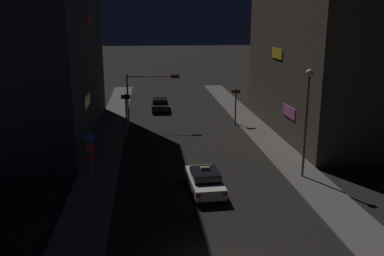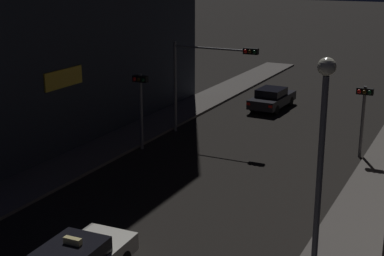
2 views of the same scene
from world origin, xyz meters
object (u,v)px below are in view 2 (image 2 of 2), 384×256
far_car (272,98)px  traffic_light_overhead (206,69)px  street_lamp_near_block (321,156)px  traffic_light_right_kerb (364,107)px  traffic_light_left_kerb (141,96)px

far_car → traffic_light_overhead: bearing=-100.1°
far_car → traffic_light_overhead: traffic_light_overhead is taller
far_car → street_lamp_near_block: size_ratio=0.64×
far_car → traffic_light_overhead: 8.20m
traffic_light_right_kerb → traffic_light_left_kerb: bearing=-160.0°
traffic_light_overhead → traffic_light_right_kerb: size_ratio=1.43×
traffic_light_left_kerb → street_lamp_near_block: bearing=-41.9°
traffic_light_right_kerb → far_car: bearing=134.0°
traffic_light_right_kerb → street_lamp_near_block: bearing=-84.4°
traffic_light_overhead → traffic_light_right_kerb: bearing=0.5°
traffic_light_overhead → street_lamp_near_block: (9.91, -14.35, 0.91)m
traffic_light_overhead → traffic_light_left_kerb: bearing=-117.6°
street_lamp_near_block → traffic_light_right_kerb: bearing=95.6°
far_car → traffic_light_left_kerb: (-3.28, -11.20, 2.10)m
far_car → street_lamp_near_block: (8.58, -21.83, 3.98)m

